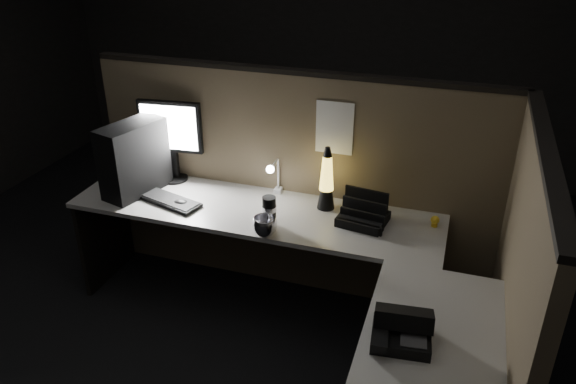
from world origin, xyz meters
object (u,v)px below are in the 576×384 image
(monitor, at_px, (171,133))
(keyboard, at_px, (168,200))
(lava_lamp, at_px, (326,183))
(desk_phone, at_px, (401,329))
(pc_tower, at_px, (134,159))

(monitor, xyz_separation_m, keyboard, (0.12, -0.32, -0.32))
(keyboard, distance_m, lava_lamp, 1.00)
(keyboard, relative_size, lava_lamp, 1.12)
(lava_lamp, xyz_separation_m, desk_phone, (0.60, -1.04, -0.11))
(pc_tower, distance_m, lava_lamp, 1.23)
(pc_tower, relative_size, monitor, 0.85)
(pc_tower, height_order, keyboard, pc_tower)
(keyboard, bearing_deg, pc_tower, -179.84)
(monitor, height_order, desk_phone, monitor)
(monitor, height_order, lava_lamp, monitor)
(lava_lamp, bearing_deg, pc_tower, -172.34)
(desk_phone, bearing_deg, monitor, 140.26)
(pc_tower, xyz_separation_m, keyboard, (0.26, -0.07, -0.22))
(pc_tower, bearing_deg, monitor, 75.97)
(pc_tower, relative_size, desk_phone, 1.67)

